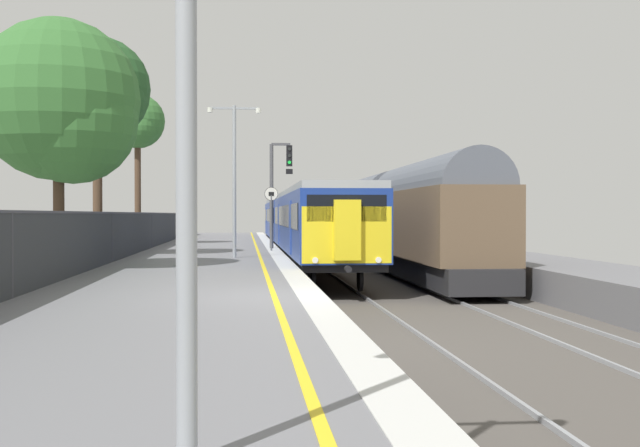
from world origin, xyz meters
name	(u,v)px	position (x,y,z in m)	size (l,w,h in m)	color
ground	(421,324)	(2.64, 0.00, -0.61)	(17.40, 110.00, 1.21)	slate
commuter_train_at_platform	(300,221)	(2.10, 27.49, 1.27)	(2.83, 40.39, 3.81)	navy
freight_train_adjacent_track	(353,216)	(6.10, 35.39, 1.54)	(2.60, 57.54, 4.64)	#232326
signal_gantry	(277,183)	(0.62, 22.10, 3.15)	(1.10, 0.24, 5.04)	#47474C
speed_limit_sign	(271,211)	(0.25, 19.46, 1.80)	(0.59, 0.08, 2.83)	#59595B
platform_lamp_mid	(234,168)	(-1.31, 14.00, 3.36)	(2.00, 0.20, 5.70)	#93999E
platform_back_fence	(11,252)	(-5.45, 0.00, 0.90)	(0.07, 99.00, 1.72)	#282B2D
background_tree_left	(100,92)	(-6.45, 15.27, 6.31)	(4.06, 4.06, 8.48)	#473323
background_tree_centre	(63,106)	(-6.21, 7.92, 4.79)	(4.76, 4.76, 7.37)	#473323
background_tree_right	(138,124)	(-6.57, 27.06, 6.43)	(2.89, 2.92, 8.04)	#473323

